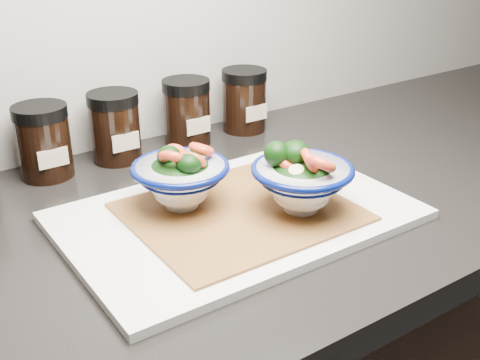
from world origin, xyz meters
TOP-DOWN VIEW (x-y plane):
  - countertop at (0.00, 1.45)m, footprint 3.50×0.60m
  - cutting_board at (0.13, 1.41)m, footprint 0.45×0.30m
  - bamboo_mat at (0.13, 1.40)m, footprint 0.28×0.24m
  - bowl_left at (0.07, 1.46)m, footprint 0.13×0.13m
  - bowl_right at (0.20, 1.36)m, footprint 0.13×0.13m
  - spice_jar_b at (-0.03, 1.69)m, footprint 0.08×0.08m
  - spice_jar_c at (0.08, 1.69)m, footprint 0.08×0.08m
  - spice_jar_d at (0.22, 1.69)m, footprint 0.08×0.08m
  - spice_jar_e at (0.34, 1.69)m, footprint 0.08×0.08m

SIDE VIEW (x-z plane):
  - countertop at x=0.00m, z-range 0.86..0.90m
  - cutting_board at x=0.13m, z-range 0.90..0.91m
  - bamboo_mat at x=0.13m, z-range 0.91..0.92m
  - spice_jar_b at x=-0.03m, z-range 0.90..1.01m
  - spice_jar_c at x=0.08m, z-range 0.90..1.01m
  - spice_jar_d at x=0.22m, z-range 0.90..1.01m
  - spice_jar_e at x=0.34m, z-range 0.90..1.01m
  - bowl_left at x=0.07m, z-range 0.91..1.00m
  - bowl_right at x=0.20m, z-range 0.91..1.01m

